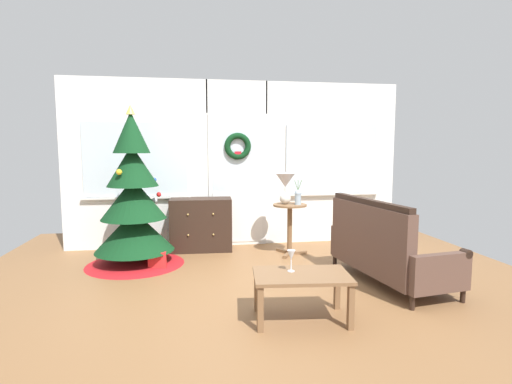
# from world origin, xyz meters

# --- Properties ---
(ground_plane) EXTENTS (6.76, 6.76, 0.00)m
(ground_plane) POSITION_xyz_m (0.00, 0.00, 0.00)
(ground_plane) COLOR brown
(back_wall_with_door) EXTENTS (5.20, 0.19, 2.55)m
(back_wall_with_door) POSITION_xyz_m (0.00, 2.08, 1.28)
(back_wall_with_door) COLOR white
(back_wall_with_door) RESTS_ON ground
(christmas_tree) EXTENTS (1.27, 1.27, 2.06)m
(christmas_tree) POSITION_xyz_m (-1.45, 1.19, 0.75)
(christmas_tree) COLOR #4C331E
(christmas_tree) RESTS_ON ground
(dresser_cabinet) EXTENTS (0.92, 0.47, 0.78)m
(dresser_cabinet) POSITION_xyz_m (-0.58, 1.79, 0.39)
(dresser_cabinet) COLOR black
(dresser_cabinet) RESTS_ON ground
(settee_sofa) EXTENTS (0.92, 1.69, 0.96)m
(settee_sofa) POSITION_xyz_m (1.41, 0.01, 0.38)
(settee_sofa) COLOR black
(settee_sofa) RESTS_ON ground
(side_table) EXTENTS (0.50, 0.48, 0.73)m
(side_table) POSITION_xyz_m (0.67, 1.35, 0.51)
(side_table) COLOR brown
(side_table) RESTS_ON ground
(table_lamp) EXTENTS (0.28, 0.28, 0.44)m
(table_lamp) POSITION_xyz_m (0.61, 1.39, 1.01)
(table_lamp) COLOR silver
(table_lamp) RESTS_ON side_table
(flower_vase) EXTENTS (0.11, 0.10, 0.35)m
(flower_vase) POSITION_xyz_m (0.77, 1.29, 0.84)
(flower_vase) COLOR #99ADBC
(flower_vase) RESTS_ON side_table
(coffee_table) EXTENTS (0.89, 0.60, 0.42)m
(coffee_table) POSITION_xyz_m (0.24, -0.79, 0.35)
(coffee_table) COLOR brown
(coffee_table) RESTS_ON ground
(wine_glass) EXTENTS (0.08, 0.08, 0.20)m
(wine_glass) POSITION_xyz_m (0.17, -0.71, 0.56)
(wine_glass) COLOR silver
(wine_glass) RESTS_ON coffee_table
(gift_box) EXTENTS (0.22, 0.20, 0.22)m
(gift_box) POSITION_xyz_m (-1.15, 0.97, 0.11)
(gift_box) COLOR red
(gift_box) RESTS_ON ground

